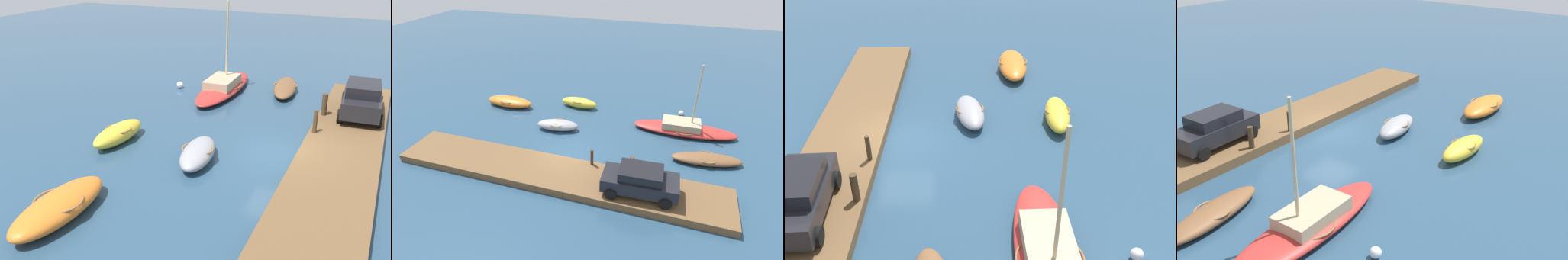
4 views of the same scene
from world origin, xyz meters
TOP-DOWN VIEW (x-y plane):
  - ground_plane at (0.00, 0.00)m, footprint 84.00×84.00m
  - dock_platform at (0.00, -2.29)m, footprint 20.34×3.12m
  - rowboat_brown at (8.68, 1.94)m, footprint 4.54×1.94m
  - rowboat_grey at (-1.98, 2.93)m, footprint 3.27×1.72m
  - dinghy_yellow at (-1.64, 6.94)m, footprint 3.22×1.31m
  - rowboat_orange at (-7.43, 5.34)m, footprint 4.10×1.62m
  - sailboat_red at (7.10, 5.30)m, footprint 7.48×2.23m
  - mooring_post_west at (1.90, -0.98)m, footprint 0.19×0.19m
  - mooring_post_mid_west at (4.35, -0.98)m, footprint 0.26×0.26m
  - parked_car at (5.08, -2.60)m, footprint 4.12×2.11m
  - marker_buoy at (6.81, 8.04)m, footprint 0.41×0.41m

SIDE VIEW (x-z plane):
  - ground_plane at x=0.00m, z-range 0.00..0.00m
  - marker_buoy at x=6.81m, z-range 0.00..0.41m
  - dock_platform at x=0.00m, z-range 0.00..0.47m
  - rowboat_brown at x=8.68m, z-range 0.01..0.58m
  - rowboat_grey at x=-1.98m, z-range 0.01..0.76m
  - sailboat_red at x=7.10m, z-range -2.26..3.03m
  - rowboat_orange at x=-7.43m, z-range 0.01..0.81m
  - dinghy_yellow at x=-1.64m, z-range 0.01..0.82m
  - mooring_post_west at x=1.90m, z-range 0.47..1.52m
  - mooring_post_mid_west at x=4.35m, z-range 0.47..1.54m
  - parked_car at x=5.08m, z-range 0.50..2.12m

